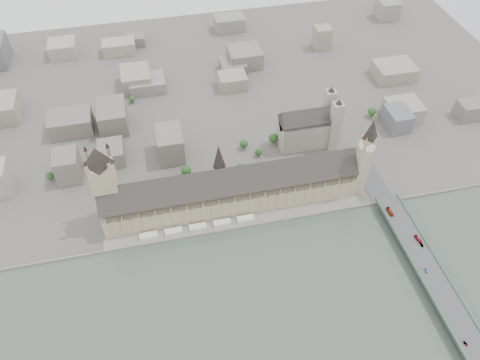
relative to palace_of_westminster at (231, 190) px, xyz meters
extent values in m
plane|color=#595651|center=(0.00, -19.70, -22.71)|extent=(900.00, 900.00, 0.00)
cube|color=gray|center=(0.00, -34.70, -21.21)|extent=(600.00, 1.50, 3.00)
cube|color=gray|center=(0.00, -27.20, -21.71)|extent=(270.00, 15.00, 2.00)
cube|color=silver|center=(-90.00, -26.70, -18.71)|extent=(18.00, 7.00, 4.00)
cube|color=silver|center=(-65.00, -26.70, -18.71)|extent=(18.00, 7.00, 4.00)
cube|color=silver|center=(-40.00, -26.70, -18.71)|extent=(18.00, 7.00, 4.00)
cube|color=silver|center=(-15.00, -26.70, -18.71)|extent=(18.00, 7.00, 4.00)
cube|color=silver|center=(10.00, -26.70, -18.71)|extent=(18.00, 7.00, 4.00)
cube|color=tan|center=(0.00, 0.30, -10.21)|extent=(265.00, 40.00, 25.00)
cube|color=#322E2C|center=(0.00, 0.30, 12.37)|extent=(265.00, 40.73, 40.73)
cube|color=tan|center=(138.00, -11.70, 8.29)|extent=(12.00, 12.00, 62.00)
cube|color=tan|center=(138.00, -11.70, 47.29)|extent=(14.00, 14.00, 16.00)
cylinder|color=white|center=(145.20, -11.70, 47.29)|extent=(0.60, 10.00, 10.00)
cylinder|color=white|center=(130.80, -11.70, 47.29)|extent=(0.60, 10.00, 10.00)
cylinder|color=white|center=(138.00, -4.50, 47.29)|extent=(10.00, 0.60, 10.00)
cylinder|color=white|center=(138.00, -18.90, 47.29)|extent=(10.00, 0.60, 10.00)
cone|color=#292221|center=(138.00, -11.70, 66.29)|extent=(17.00, 17.00, 22.00)
cylinder|color=gold|center=(138.00, -11.70, 80.29)|extent=(1.00, 1.00, 6.00)
sphere|color=gold|center=(138.00, -11.70, 83.79)|extent=(2.00, 2.00, 2.00)
cone|color=tan|center=(144.50, -5.20, 59.29)|extent=(2.40, 2.40, 8.00)
cone|color=tan|center=(131.50, -5.20, 59.29)|extent=(2.40, 2.40, 8.00)
cone|color=tan|center=(144.50, -18.20, 59.29)|extent=(2.40, 2.40, 8.00)
cone|color=tan|center=(131.50, -18.20, 59.29)|extent=(2.40, 2.40, 8.00)
cube|color=tan|center=(-122.00, 6.30, 17.29)|extent=(23.00, 23.00, 80.00)
cone|color=#292221|center=(-122.00, 6.30, 67.29)|extent=(30.00, 30.00, 20.00)
cylinder|color=tan|center=(-10.00, 6.30, 20.29)|extent=(12.00, 12.00, 20.00)
cone|color=#292221|center=(-10.00, 6.30, 44.29)|extent=(13.00, 13.00, 28.00)
cube|color=#474749|center=(162.00, -107.20, -17.58)|extent=(25.00, 325.00, 10.25)
cube|color=gray|center=(105.00, 75.30, -5.71)|extent=(60.00, 28.00, 34.00)
cube|color=#322E2C|center=(105.00, 75.30, 16.29)|extent=(60.00, 28.28, 28.28)
cube|color=gray|center=(137.00, 87.30, 9.29)|extent=(12.00, 12.00, 64.00)
cube|color=gray|center=(137.00, 63.30, 9.29)|extent=(12.00, 12.00, 64.00)
imported|color=#A82913|center=(155.40, -55.92, -10.83)|extent=(3.08, 11.74, 3.25)
imported|color=maroon|center=(167.25, -94.08, -11.08)|extent=(3.74, 10.13, 2.76)
imported|color=#184E9C|center=(157.65, -128.67, -11.72)|extent=(2.94, 4.63, 1.47)
imported|color=gray|center=(167.83, -101.16, -11.70)|extent=(1.88, 4.69, 1.52)
imported|color=gray|center=(155.59, -199.64, -11.83)|extent=(3.08, 4.87, 1.25)
imported|color=gray|center=(165.11, 36.14, -11.82)|extent=(1.82, 4.41, 1.28)
camera|label=1|loc=(-62.21, -322.30, 359.44)|focal=35.00mm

